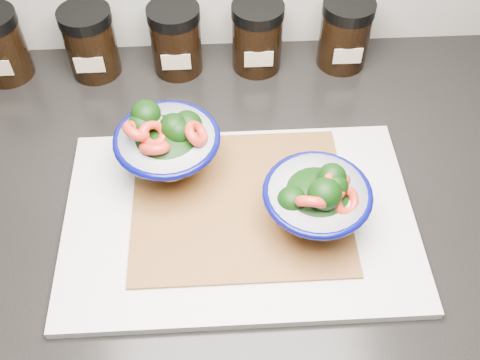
{
  "coord_description": "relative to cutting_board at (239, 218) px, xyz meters",
  "views": [
    {
      "loc": [
        0.05,
        0.96,
        1.5
      ],
      "look_at": [
        0.07,
        1.4,
        0.96
      ],
      "focal_mm": 42.0,
      "sensor_mm": 36.0,
      "label": 1
    }
  ],
  "objects": [
    {
      "name": "cabinet",
      "position": [
        -0.07,
        0.07,
        -0.48
      ],
      "size": [
        3.43,
        0.58,
        0.86
      ],
      "primitive_type": "cube",
      "color": "black",
      "rests_on": "ground"
    },
    {
      "name": "countertop",
      "position": [
        -0.07,
        0.07,
        -0.03
      ],
      "size": [
        3.5,
        0.6,
        0.04
      ],
      "primitive_type": "cube",
      "color": "black",
      "rests_on": "cabinet"
    },
    {
      "name": "cutting_board",
      "position": [
        0.0,
        0.0,
        0.0
      ],
      "size": [
        0.45,
        0.3,
        0.01
      ],
      "primitive_type": "cube",
      "color": "silver",
      "rests_on": "countertop"
    },
    {
      "name": "bamboo_mat",
      "position": [
        0.0,
        0.02,
        0.01
      ],
      "size": [
        0.28,
        0.24,
        0.0
      ],
      "primitive_type": "cube",
      "color": "#A66A32",
      "rests_on": "cutting_board"
    },
    {
      "name": "bowl_left",
      "position": [
        -0.09,
        0.08,
        0.06
      ],
      "size": [
        0.14,
        0.14,
        0.1
      ],
      "rotation": [
        0.0,
        0.0,
        0.05
      ],
      "color": "white",
      "rests_on": "bamboo_mat"
    },
    {
      "name": "bowl_right",
      "position": [
        0.09,
        -0.02,
        0.05
      ],
      "size": [
        0.13,
        0.13,
        0.1
      ],
      "rotation": [
        0.0,
        0.0,
        -0.36
      ],
      "color": "white",
      "rests_on": "bamboo_mat"
    },
    {
      "name": "spice_jar_b",
      "position": [
        -0.22,
        0.31,
        0.05
      ],
      "size": [
        0.08,
        0.08,
        0.11
      ],
      "color": "black",
      "rests_on": "countertop"
    },
    {
      "name": "spice_jar_c",
      "position": [
        -0.08,
        0.31,
        0.05
      ],
      "size": [
        0.08,
        0.08,
        0.11
      ],
      "color": "black",
      "rests_on": "countertop"
    },
    {
      "name": "spice_jar_d",
      "position": [
        0.04,
        0.31,
        0.05
      ],
      "size": [
        0.08,
        0.08,
        0.11
      ],
      "color": "black",
      "rests_on": "countertop"
    },
    {
      "name": "spice_jar_e",
      "position": [
        0.18,
        0.31,
        0.05
      ],
      "size": [
        0.08,
        0.08,
        0.11
      ],
      "color": "black",
      "rests_on": "countertop"
    }
  ]
}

